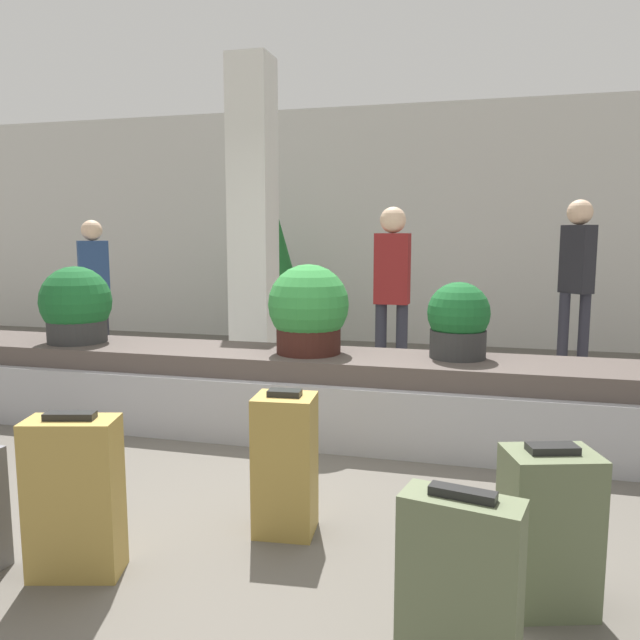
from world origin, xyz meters
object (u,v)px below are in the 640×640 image
(pillar, at_px, (253,223))
(decorated_tree, at_px, (273,270))
(suitcase_1, at_px, (548,530))
(traveler_2, at_px, (392,281))
(suitcase_0, at_px, (285,464))
(suitcase_4, at_px, (459,592))
(potted_plant_1, at_px, (76,307))
(potted_plant_2, at_px, (308,311))
(traveler_0, at_px, (94,279))
(suitcase_2, at_px, (74,497))
(potted_plant_0, at_px, (458,321))
(traveler_1, at_px, (577,270))

(pillar, relative_size, decorated_tree, 1.65)
(suitcase_1, bearing_deg, traveler_2, 91.26)
(pillar, relative_size, suitcase_0, 4.39)
(suitcase_4, relative_size, potted_plant_1, 1.09)
(potted_plant_1, relative_size, traveler_2, 0.36)
(potted_plant_2, distance_m, traveler_0, 3.52)
(suitcase_2, xyz_separation_m, traveler_0, (-2.59, 3.97, 0.63))
(suitcase_4, height_order, potted_plant_1, potted_plant_1)
(suitcase_4, relative_size, potted_plant_0, 1.25)
(potted_plant_2, xyz_separation_m, traveler_2, (0.41, 1.44, 0.12))
(suitcase_0, relative_size, suitcase_2, 1.00)
(suitcase_2, height_order, potted_plant_0, potted_plant_0)
(potted_plant_0, relative_size, potted_plant_2, 0.82)
(potted_plant_2, bearing_deg, pillar, 123.30)
(potted_plant_1, bearing_deg, traveler_1, 31.46)
(suitcase_0, distance_m, suitcase_1, 1.25)
(pillar, height_order, suitcase_2, pillar)
(traveler_0, relative_size, traveler_1, 0.90)
(pillar, height_order, suitcase_4, pillar)
(potted_plant_0, bearing_deg, traveler_2, 116.38)
(suitcase_0, distance_m, potted_plant_2, 1.70)
(suitcase_0, relative_size, traveler_2, 0.42)
(suitcase_1, xyz_separation_m, traveler_2, (-1.11, 3.36, 0.72))
(pillar, distance_m, suitcase_2, 3.95)
(traveler_2, bearing_deg, suitcase_4, -75.97)
(potted_plant_2, relative_size, decorated_tree, 0.34)
(pillar, xyz_separation_m, traveler_0, (-2.03, 0.26, -0.62))
(suitcase_2, bearing_deg, decorated_tree, 84.20)
(pillar, xyz_separation_m, potted_plant_0, (2.08, -1.43, -0.73))
(traveler_1, bearing_deg, traveler_2, 80.52)
(suitcase_2, distance_m, decorated_tree, 5.03)
(pillar, bearing_deg, decorated_tree, 99.94)
(potted_plant_0, distance_m, potted_plant_1, 3.04)
(traveler_1, relative_size, decorated_tree, 0.95)
(traveler_1, bearing_deg, pillar, 66.61)
(traveler_0, relative_size, traveler_2, 0.95)
(traveler_1, relative_size, traveler_2, 1.06)
(pillar, xyz_separation_m, suitcase_1, (2.52, -3.44, -1.28))
(suitcase_0, height_order, potted_plant_1, potted_plant_1)
(suitcase_2, height_order, potted_plant_1, potted_plant_1)
(suitcase_1, distance_m, potted_plant_0, 2.13)
(suitcase_4, bearing_deg, decorated_tree, 127.18)
(suitcase_1, relative_size, traveler_2, 0.39)
(traveler_2, bearing_deg, pillar, 179.30)
(suitcase_2, relative_size, traveler_1, 0.40)
(pillar, bearing_deg, potted_plant_1, -121.80)
(potted_plant_0, height_order, potted_plant_1, potted_plant_1)
(suitcase_4, bearing_deg, suitcase_0, 147.21)
(suitcase_2, relative_size, traveler_2, 0.42)
(suitcase_2, bearing_deg, traveler_0, 108.43)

